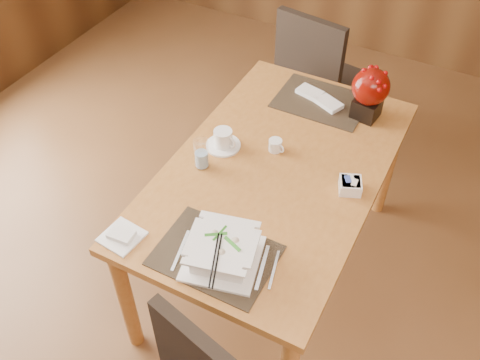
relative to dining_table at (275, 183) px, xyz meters
The scene contains 13 objects.
ground 0.89m from the dining_table, 90.00° to the right, with size 6.00×6.00×0.00m, color brown.
dining_table is the anchor object (origin of this frame).
placemat_near 0.56m from the dining_table, 90.00° to the right, with size 0.45×0.33×0.01m, color black.
placemat_far 0.56m from the dining_table, 90.00° to the left, with size 0.45×0.33×0.01m, color black.
soup_setting 0.58m from the dining_table, 86.38° to the right, with size 0.33×0.33×0.11m.
coffee_cup 0.31m from the dining_table, behind, with size 0.16×0.16×0.09m.
water_glass 0.37m from the dining_table, 154.27° to the right, with size 0.07×0.07×0.15m, color white.
creamer_jug 0.17m from the dining_table, 116.89° to the left, with size 0.08×0.08×0.06m, color white, non-canonical shape.
sugar_caddy 0.36m from the dining_table, ahead, with size 0.09×0.09×0.06m, color white.
berry_decor 0.64m from the dining_table, 66.39° to the left, with size 0.18×0.18×0.27m.
napkins_far 0.56m from the dining_table, 90.42° to the left, with size 0.26×0.09×0.02m, color white, non-canonical shape.
bread_plate 0.75m from the dining_table, 119.91° to the right, with size 0.15×0.15×0.01m, color white.
far_chair 1.09m from the dining_table, 101.28° to the left, with size 0.52×0.52×0.97m.
Camera 1 is at (0.66, -1.00, 2.40)m, focal length 40.00 mm.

